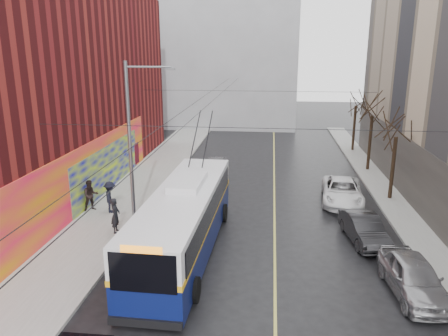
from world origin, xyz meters
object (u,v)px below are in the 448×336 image
Objects in this scene: tree_mid at (373,106)px; pedestrian_c at (110,197)px; pedestrian_b at (91,195)px; parked_car_b at (364,229)px; tree_near at (397,125)px; following_car at (214,169)px; trolleybus at (184,220)px; parked_car_c at (342,191)px; tree_far at (357,97)px; parked_car_a at (414,277)px; streetlight_pole at (133,141)px; pedestrian_a at (115,215)px.

tree_mid is 3.52× the size of pedestrian_c.
parked_car_b is at bearing -43.95° from pedestrian_b.
tree_near is at bearing -99.93° from pedestrian_c.
tree_near is 19.38m from pedestrian_b.
pedestrian_b reaches higher than following_car.
trolleybus is 11.91m from parked_car_c.
parked_car_b is at bearing -113.97° from tree_near.
following_car is (-0.17, 12.39, -0.88)m from trolleybus.
tree_far reaches higher than pedestrian_b.
pedestrian_c is (-17.21, -4.47, -3.88)m from tree_near.
parked_car_a is at bearing -99.79° from tree_near.
streetlight_pole is at bearing 168.13° from parked_car_b.
parked_car_b is at bearing -102.26° from tree_mid.
parked_car_b is 2.26× the size of pedestrian_b.
parked_car_c is at bearing -112.33° from tree_mid.
following_car is at bearing 119.11° from parked_car_a.
following_car is (-8.84, 4.29, 0.05)m from parked_car_c.
parked_car_a is at bearing -96.14° from tree_mid.
parked_car_b is 15.71m from pedestrian_b.
pedestrian_a is at bearing 159.41° from trolleybus.
pedestrian_c reaches higher than parked_car_c.
tree_far is at bearing 52.88° from streetlight_pole.
parked_car_a is at bearing -59.01° from pedestrian_b.
tree_far is 3.46× the size of pedestrian_c.
following_car is at bearing 71.95° from streetlight_pole.
streetlight_pole reaches higher than parked_car_c.
tree_near is 0.97× the size of tree_far.
pedestrian_c is at bearing -160.02° from parked_car_c.
trolleybus is at bearing -117.61° from pedestrian_a.
streetlight_pole reaches higher than pedestrian_b.
parked_car_c is at bearing -99.77° from pedestrian_c.
tree_near is (15.14, 6.00, 0.13)m from streetlight_pole.
pedestrian_b is (-3.36, 1.73, -3.76)m from streetlight_pole.
pedestrian_a is at bearing -84.01° from pedestrian_b.
trolleybus is 6.96m from pedestrian_c.
parked_car_b is 14.41m from pedestrian_c.
parked_car_a is 18.05m from pedestrian_b.
parked_car_b is at bearing -92.96° from pedestrian_a.
tree_mid is at bearing -53.55° from pedestrian_a.
following_car is (-12.04, -10.50, -4.34)m from tree_far.
parked_car_c is (-3.20, -7.79, -4.51)m from tree_mid.
pedestrian_b is at bearing 151.51° from parked_car_a.
tree_mid is at bearing 72.94° from parked_car_c.
parked_car_c is at bearing -166.13° from tree_near.
tree_mid is at bearing -3.71° from pedestrian_b.
following_car is at bearing -25.14° from pedestrian_a.
trolleybus is 2.73× the size of following_car.
tree_near is 1.40× the size of parked_car_a.
tree_mid reaches higher than pedestrian_a.
parked_car_b is at bearing -123.37° from pedestrian_c.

